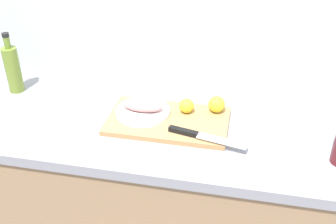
# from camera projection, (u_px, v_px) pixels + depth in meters

# --- Properties ---
(back_wall) EXTENTS (3.20, 0.05, 2.50)m
(back_wall) POSITION_uv_depth(u_px,v_px,m) (212.00, 11.00, 1.63)
(back_wall) COLOR silver
(back_wall) RESTS_ON ground_plane
(kitchen_counter) EXTENTS (2.00, 0.60, 0.90)m
(kitchen_counter) POSITION_uv_depth(u_px,v_px,m) (193.00, 214.00, 1.79)
(kitchen_counter) COLOR #9E7A56
(kitchen_counter) RESTS_ON ground_plane
(cutting_board) EXTENTS (0.46, 0.27, 0.02)m
(cutting_board) POSITION_uv_depth(u_px,v_px,m) (168.00, 121.00, 1.58)
(cutting_board) COLOR tan
(cutting_board) RESTS_ON kitchen_counter
(white_plate) EXTENTS (0.21, 0.21, 0.01)m
(white_plate) POSITION_uv_depth(u_px,v_px,m) (143.00, 112.00, 1.60)
(white_plate) COLOR white
(white_plate) RESTS_ON cutting_board
(fish_fillet) EXTENTS (0.16, 0.07, 0.04)m
(fish_fillet) POSITION_uv_depth(u_px,v_px,m) (143.00, 106.00, 1.59)
(fish_fillet) COLOR tan
(fish_fillet) RESTS_ON white_plate
(chef_knife) EXTENTS (0.29, 0.09, 0.02)m
(chef_knife) POSITION_uv_depth(u_px,v_px,m) (197.00, 135.00, 1.46)
(chef_knife) COLOR silver
(chef_knife) RESTS_ON cutting_board
(lemon_0) EXTENTS (0.06, 0.06, 0.06)m
(lemon_0) POSITION_uv_depth(u_px,v_px,m) (217.00, 104.00, 1.60)
(lemon_0) COLOR yellow
(lemon_0) RESTS_ON cutting_board
(lemon_1) EXTENTS (0.06, 0.06, 0.06)m
(lemon_1) POSITION_uv_depth(u_px,v_px,m) (186.00, 106.00, 1.60)
(lemon_1) COLOR yellow
(lemon_1) RESTS_ON cutting_board
(olive_oil_bottle) EXTENTS (0.06, 0.06, 0.26)m
(olive_oil_bottle) POSITION_uv_depth(u_px,v_px,m) (13.00, 68.00, 1.75)
(olive_oil_bottle) COLOR olive
(olive_oil_bottle) RESTS_ON kitchen_counter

